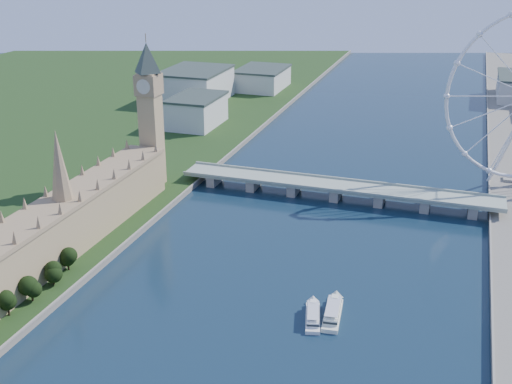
% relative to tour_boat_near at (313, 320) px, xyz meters
% --- Properties ---
extents(parliament_range, '(24.00, 200.00, 70.00)m').
position_rel_tour_boat_near_xyz_m(parliament_range, '(-148.54, 24.13, 18.48)').
color(parliament_range, tan).
rests_on(parliament_range, ground).
extents(big_ben, '(20.02, 20.02, 110.00)m').
position_rel_tour_boat_near_xyz_m(big_ben, '(-148.54, 132.13, 66.57)').
color(big_ben, tan).
rests_on(big_ben, ground).
extents(westminster_bridge, '(220.00, 22.00, 9.50)m').
position_rel_tour_boat_near_xyz_m(westminster_bridge, '(-20.54, 154.13, 6.63)').
color(westminster_bridge, gray).
rests_on(westminster_bridge, ground).
extents(city_skyline, '(505.00, 280.00, 32.00)m').
position_rel_tour_boat_near_xyz_m(city_skyline, '(18.68, 414.21, 16.96)').
color(city_skyline, beige).
rests_on(city_skyline, ground).
extents(tour_boat_near, '(13.24, 28.62, 6.11)m').
position_rel_tour_boat_near_xyz_m(tour_boat_near, '(0.00, 0.00, 0.00)').
color(tour_boat_near, white).
rests_on(tour_boat_near, ground).
extents(tour_boat_far, '(11.02, 31.58, 6.85)m').
position_rel_tour_boat_near_xyz_m(tour_boat_far, '(8.29, 5.21, 0.00)').
color(tour_boat_far, silver).
rests_on(tour_boat_far, ground).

